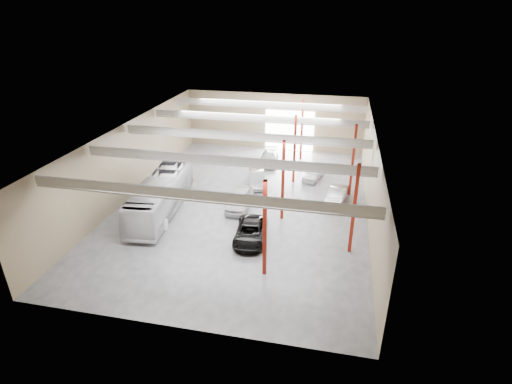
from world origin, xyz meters
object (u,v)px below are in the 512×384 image
at_px(car_row_b, 257,178).
at_px(car_right_far, 313,173).
at_px(black_sedan, 251,232).
at_px(coach_bus, 161,195).
at_px(car_row_a, 240,199).
at_px(car_right_near, 337,196).
at_px(car_row_c, 269,158).

height_order(car_row_b, car_right_far, car_row_b).
distance_m(black_sedan, car_right_far, 13.74).
distance_m(coach_bus, black_sedan, 9.26).
relative_size(coach_bus, car_row_b, 2.71).
bearing_deg(car_right_far, coach_bus, -128.29).
relative_size(car_row_a, car_row_b, 1.11).
bearing_deg(car_row_a, coach_bus, -162.28).
xyz_separation_m(car_right_near, car_right_far, (-2.55, 5.20, -0.04)).
xyz_separation_m(black_sedan, car_row_b, (-1.70, 10.40, 0.01)).
bearing_deg(car_right_near, car_row_c, 142.61).
relative_size(coach_bus, car_right_far, 2.98).
bearing_deg(car_right_far, car_right_near, -51.29).
height_order(coach_bus, car_row_a, coach_bus).
distance_m(black_sedan, car_right_near, 10.22).
distance_m(car_row_a, car_row_b, 5.22).
bearing_deg(car_row_a, black_sedan, -68.06).
distance_m(coach_bus, car_row_c, 15.43).
relative_size(car_row_a, car_right_far, 1.22).
bearing_deg(black_sedan, coach_bus, 155.14).
relative_size(car_row_b, car_row_c, 0.92).
distance_m(black_sedan, car_row_a, 5.64).
bearing_deg(coach_bus, car_row_b, 40.59).
height_order(black_sedan, car_right_far, black_sedan).
xyz_separation_m(black_sedan, car_row_a, (-2.18, 5.20, 0.11)).
xyz_separation_m(black_sedan, car_right_far, (3.82, 13.20, -0.04)).
bearing_deg(black_sedan, car_row_a, 106.98).
height_order(coach_bus, car_right_far, coach_bus).
xyz_separation_m(coach_bus, car_row_c, (7.18, 13.63, -0.95)).
bearing_deg(black_sedan, car_row_b, 93.52).
distance_m(black_sedan, car_row_b, 10.54).
bearing_deg(car_right_far, car_row_b, -140.50).
xyz_separation_m(coach_bus, black_sedan, (8.71, -3.01, -0.92)).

